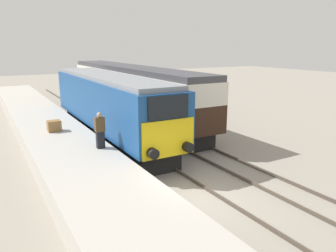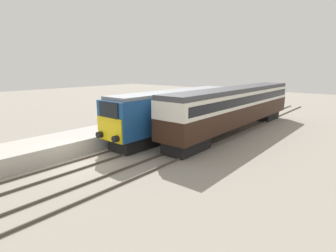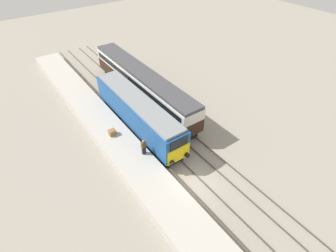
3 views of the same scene
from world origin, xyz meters
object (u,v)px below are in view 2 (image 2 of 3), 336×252
at_px(passenger_carriage, 237,105).
at_px(person_on_platform, 119,119).
at_px(luggage_crate, 146,117).
at_px(locomotive, 176,111).

relative_size(passenger_carriage, person_on_platform, 11.98).
relative_size(passenger_carriage, luggage_crate, 28.58).
distance_m(locomotive, passenger_carriage, 5.82).
height_order(person_on_platform, luggage_crate, person_on_platform).
relative_size(locomotive, luggage_crate, 21.16).
height_order(locomotive, luggage_crate, locomotive).
xyz_separation_m(locomotive, person_on_platform, (-2.11, -4.59, -0.36)).
bearing_deg(locomotive, passenger_carriage, 54.17).
bearing_deg(locomotive, luggage_crate, -173.26).
relative_size(person_on_platform, luggage_crate, 2.39).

